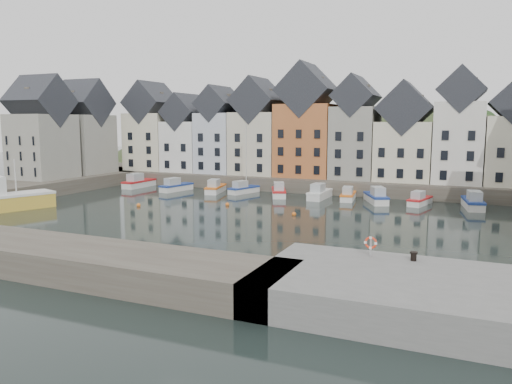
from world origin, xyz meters
The scene contains 20 objects.
ground centered at (0.00, 0.00, 0.00)m, with size 260.00×260.00×0.00m, color black.
far_quay centered at (0.00, 30.00, 1.00)m, with size 90.00×16.00×2.00m, color #484137.
left_quay centered at (-37.00, 3.00, 1.00)m, with size 14.00×54.00×2.00m, color #484137.
near_quay centered at (22.00, -20.00, 1.00)m, with size 18.00×10.00×2.00m, color #60605E.
hillside centered at (0.02, 56.00, -17.96)m, with size 153.60×70.40×64.00m.
far_terrace centered at (3.21, 28.00, 8.88)m, with size 72.37×8.16×17.78m.
left_terrace centered at (-36.00, 13.50, 8.88)m, with size 7.65×17.00×15.69m.
mooring_buoys centered at (-4.00, 5.33, 0.15)m, with size 20.50×5.50×0.50m.
boat_a centered at (-25.41, 18.34, 0.76)m, with size 2.16×6.69×2.56m.
boat_b centered at (-17.48, 17.03, 0.68)m, with size 2.89×6.21×2.29m.
boat_c centered at (-10.99, 17.84, 0.69)m, with size 3.14×6.27×2.31m.
boat_d centered at (-6.86, 18.93, 0.69)m, with size 3.22×5.78×10.55m.
boat_e centered at (-0.83, 18.00, 0.69)m, with size 4.09×6.32×2.33m.
boat_f centered at (5.10, 18.28, 0.72)m, with size 2.05×6.33×2.42m.
boat_g centered at (9.03, 18.70, 0.63)m, with size 2.38×5.65×2.10m.
boat_h centered at (12.97, 17.85, 0.72)m, with size 4.37×6.58×2.43m.
boat_i centered at (18.38, 18.23, 0.61)m, with size 2.84×5.60×2.06m.
boat_j centered at (24.68, 18.13, 0.74)m, with size 2.96×6.72×2.49m.
mooring_bollard centered at (21.28, -16.50, 2.31)m, with size 0.48×0.48×0.56m.
life_ring_post centered at (18.64, -16.54, 2.86)m, with size 0.80×0.17×1.30m.
Camera 1 is at (24.28, -47.92, 10.50)m, focal length 35.00 mm.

